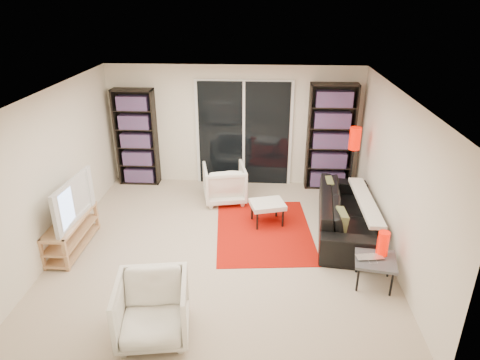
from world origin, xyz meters
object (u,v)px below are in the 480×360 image
floor_lamp (354,146)px  armchair_back (224,183)px  bookshelf_right (330,138)px  side_table (375,261)px  bookshelf_left (136,138)px  sofa (347,213)px  armchair_front (152,309)px  ottoman (267,205)px  tv_stand (71,233)px

floor_lamp → armchair_back: bearing=179.9°
bookshelf_right → side_table: bookshelf_right is taller
bookshelf_right → bookshelf_left: bearing=180.0°
sofa → armchair_front: size_ratio=2.78×
sofa → ottoman: sofa is taller
tv_stand → armchair_front: 2.45m
floor_lamp → ottoman: bearing=-151.1°
bookshelf_left → floor_lamp: bookshelf_left is taller
tv_stand → side_table: bearing=-8.1°
bookshelf_right → sofa: bookshelf_right is taller
armchair_back → side_table: (2.25, -2.42, 0.00)m
side_table → bookshelf_left: bearing=142.2°
bookshelf_right → armchair_front: (-2.51, -4.28, -0.68)m
bookshelf_left → bookshelf_right: (3.85, -0.00, 0.07)m
tv_stand → armchair_front: (1.71, -1.75, 0.11)m
bookshelf_right → side_table: 3.25m
bookshelf_left → armchair_back: (1.83, -0.74, -0.62)m
tv_stand → armchair_back: size_ratio=1.61×
sofa → side_table: 1.41m
ottoman → floor_lamp: floor_lamp is taller
tv_stand → side_table: (4.45, -0.63, 0.10)m
armchair_front → ottoman: armchair_front is taller
bookshelf_right → floor_lamp: (0.31, -0.75, 0.10)m
bookshelf_right → floor_lamp: 0.81m
bookshelf_left → armchair_front: bookshelf_left is taller
armchair_front → floor_lamp: bearing=43.0°
ottoman → floor_lamp: 1.91m
tv_stand → sofa: 4.38m
bookshelf_right → sofa: (0.10, -1.76, -0.72)m
bookshelf_left → bookshelf_right: bearing=-0.0°
sofa → armchair_back: armchair_back is taller
bookshelf_left → ottoman: 3.14m
armchair_front → floor_lamp: floor_lamp is taller
armchair_back → armchair_front: size_ratio=0.95×
bookshelf_right → armchair_front: bearing=-120.4°
bookshelf_left → side_table: size_ratio=3.16×
bookshelf_left → sofa: (3.95, -1.76, -0.64)m
side_table → floor_lamp: bearing=88.2°
tv_stand → armchair_back: armchair_back is taller
bookshelf_right → side_table: (0.23, -3.16, -0.69)m
ottoman → bookshelf_right: bearing=52.6°
armchair_back → tv_stand: bearing=27.3°
armchair_back → bookshelf_right: bearing=-171.6°
sofa → tv_stand: bearing=106.7°
bookshelf_right → side_table: size_ratio=3.40×
tv_stand → bookshelf_right: bearing=31.0°
floor_lamp → bookshelf_left: bearing=169.8°
armchair_front → armchair_back: bearing=73.6°
sofa → armchair_back: size_ratio=2.91×
bookshelf_right → ottoman: bearing=-127.4°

